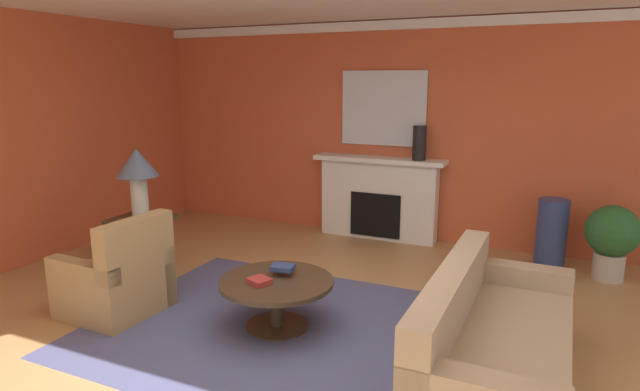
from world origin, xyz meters
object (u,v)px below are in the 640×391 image
at_px(table_lamp, 137,169).
at_px(fireplace, 378,200).
at_px(side_table, 143,244).
at_px(armchair_near_window, 117,282).
at_px(potted_plant, 612,236).
at_px(vase_mantel_right, 419,143).
at_px(coffee_table, 277,292).
at_px(vase_tall_corner, 551,234).
at_px(sofa, 493,349).
at_px(mantel_mirror, 383,108).

bearing_deg(table_lamp, fireplace, 54.03).
bearing_deg(table_lamp, side_table, 0.00).
bearing_deg(armchair_near_window, potted_plant, 34.00).
relative_size(table_lamp, vase_mantel_right, 1.68).
bearing_deg(coffee_table, table_lamp, 167.14).
bearing_deg(vase_tall_corner, potted_plant, -14.47).
bearing_deg(sofa, vase_tall_corner, 83.78).
height_order(sofa, armchair_near_window, armchair_near_window).
bearing_deg(table_lamp, armchair_near_window, -63.03).
distance_m(coffee_table, table_lamp, 2.15).
xyz_separation_m(mantel_mirror, armchair_near_window, (-1.45, -3.45, -1.47)).
bearing_deg(coffee_table, vase_mantel_right, 80.45).
relative_size(coffee_table, table_lamp, 1.33).
bearing_deg(potted_plant, table_lamp, -155.78).
xyz_separation_m(table_lamp, vase_tall_corner, (4.05, 2.25, -0.82)).
xyz_separation_m(vase_mantel_right, vase_tall_corner, (1.66, -0.25, -0.95)).
distance_m(mantel_mirror, side_table, 3.52).
xyz_separation_m(mantel_mirror, sofa, (1.89, -3.28, -1.48)).
bearing_deg(mantel_mirror, coffee_table, -88.95).
xyz_separation_m(fireplace, vase_tall_corner, (2.21, -0.30, -0.13)).
bearing_deg(potted_plant, coffee_table, -137.39).
distance_m(fireplace, mantel_mirror, 1.24).
bearing_deg(side_table, sofa, -9.29).
height_order(sofa, coffee_table, sofa).
xyz_separation_m(sofa, side_table, (-3.74, 0.61, 0.10)).
relative_size(fireplace, table_lamp, 2.40).
height_order(coffee_table, potted_plant, potted_plant).
bearing_deg(potted_plant, mantel_mirror, 168.42).
distance_m(fireplace, vase_mantel_right, 0.98).
bearing_deg(armchair_near_window, vase_tall_corner, 39.60).
distance_m(vase_mantel_right, potted_plant, 2.45).
distance_m(vase_mantel_right, vase_tall_corner, 1.92).
xyz_separation_m(armchair_near_window, coffee_table, (1.51, 0.34, 0.03)).
xyz_separation_m(mantel_mirror, table_lamp, (-1.85, -2.67, -0.55)).
bearing_deg(mantel_mirror, fireplace, -90.00).
relative_size(fireplace, coffee_table, 1.80).
bearing_deg(side_table, armchair_near_window, -63.03).
xyz_separation_m(coffee_table, table_lamp, (-1.91, 0.43, 0.89)).
bearing_deg(side_table, table_lamp, 0.00).
xyz_separation_m(armchair_near_window, side_table, (-0.40, 0.78, 0.09)).
distance_m(armchair_near_window, potted_plant, 5.14).
distance_m(side_table, potted_plant, 5.10).
bearing_deg(coffee_table, potted_plant, 42.61).
xyz_separation_m(fireplace, mantel_mirror, (0.00, 0.12, 1.24)).
height_order(mantel_mirror, vase_tall_corner, mantel_mirror).
bearing_deg(sofa, potted_plant, 71.37).
relative_size(vase_mantel_right, vase_tall_corner, 0.55).
xyz_separation_m(armchair_near_window, vase_mantel_right, (2.00, 3.28, 1.04)).
xyz_separation_m(side_table, potted_plant, (4.65, 2.09, 0.09)).
bearing_deg(vase_mantel_right, vase_tall_corner, -8.59).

